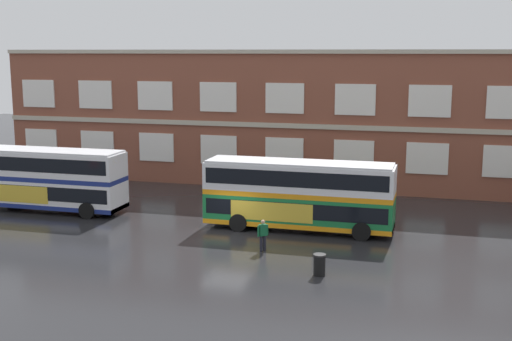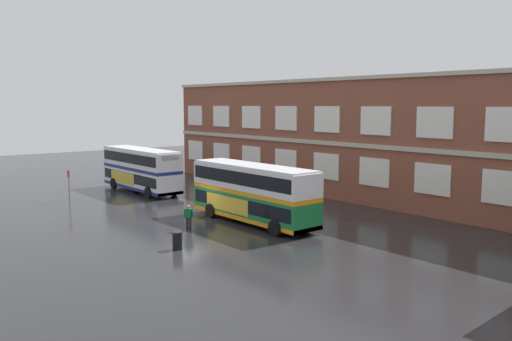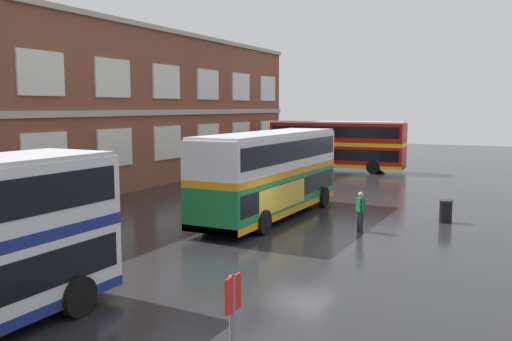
# 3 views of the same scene
# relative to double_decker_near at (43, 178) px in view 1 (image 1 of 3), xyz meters

# --- Properties ---
(ground_plane) EXTENTS (120.00, 120.00, 0.00)m
(ground_plane) POSITION_rel_double_decker_near_xyz_m (13.66, -1.21, -2.15)
(ground_plane) COLOR #232326
(brick_terminal_building) EXTENTS (52.14, 8.19, 10.49)m
(brick_terminal_building) POSITION_rel_double_decker_near_xyz_m (16.31, 14.77, 2.95)
(brick_terminal_building) COLOR brown
(brick_terminal_building) RESTS_ON ground
(double_decker_near) EXTENTS (11.00, 2.88, 4.07)m
(double_decker_near) POSITION_rel_double_decker_near_xyz_m (0.00, 0.00, 0.00)
(double_decker_near) COLOR silver
(double_decker_near) RESTS_ON ground
(double_decker_middle) EXTENTS (11.01, 2.91, 4.07)m
(double_decker_middle) POSITION_rel_double_decker_near_xyz_m (17.17, -0.27, 0.00)
(double_decker_middle) COLOR #197038
(double_decker_middle) RESTS_ON ground
(waiting_passenger) EXTENTS (0.54, 0.51, 1.70)m
(waiting_passenger) POSITION_rel_double_decker_near_xyz_m (16.26, -4.93, -1.22)
(waiting_passenger) COLOR black
(waiting_passenger) RESTS_ON ground
(station_litter_bin) EXTENTS (0.60, 0.60, 1.03)m
(station_litter_bin) POSITION_rel_double_decker_near_xyz_m (19.80, -7.91, -1.63)
(station_litter_bin) COLOR black
(station_litter_bin) RESTS_ON ground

